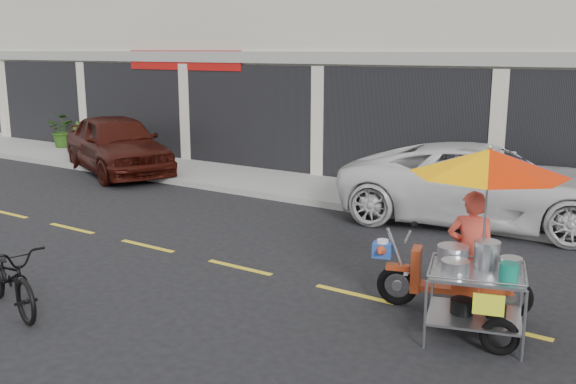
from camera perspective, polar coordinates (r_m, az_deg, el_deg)
The scene contains 9 objects.
ground at distance 8.98m, azimuth 5.92°, elevation -9.04°, with size 90.00×90.00×0.00m, color black.
sidewalk at distance 13.86m, azimuth 16.63°, elevation -1.43°, with size 45.00×3.00×0.15m, color gray.
centerline at distance 8.98m, azimuth 5.92°, elevation -9.01°, with size 42.00×0.10×0.01m, color gold.
maroon_sedan at distance 18.01m, azimuth -14.95°, elevation 4.16°, with size 1.89×4.70×1.60m, color #330D08.
white_pickup at distance 12.88m, azimuth 17.08°, elevation 0.63°, with size 2.52×5.46×1.52m, color silver.
plant_tall at distance 22.38m, azimuth -19.30°, elevation 5.21°, with size 1.01×0.88×1.13m, color #244813.
plant_short at distance 20.78m, azimuth -18.08°, elevation 4.64°, with size 0.57×0.57×1.03m, color #244813.
near_bicycle at distance 8.99m, azimuth -23.49°, elevation -6.91°, with size 0.61×1.75×0.92m, color black.
food_vendor_rig at distance 7.80m, azimuth 16.56°, elevation -1.83°, with size 2.61×2.16×2.28m.
Camera 1 is at (3.84, -7.42, 3.29)m, focal length 40.00 mm.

